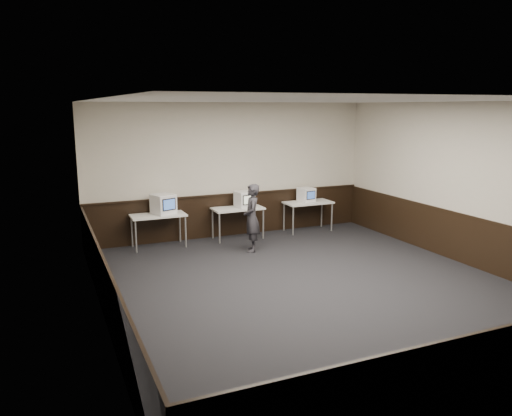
{
  "coord_description": "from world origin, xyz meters",
  "views": [
    {
      "loc": [
        -4.17,
        -7.19,
        3.11
      ],
      "look_at": [
        -0.39,
        1.6,
        1.15
      ],
      "focal_mm": 35.0,
      "sensor_mm": 36.0,
      "label": 1
    }
  ],
  "objects_px": {
    "desk_left": "(158,218)",
    "emac_center": "(244,199)",
    "desk_center": "(238,211)",
    "emac_left": "(163,204)",
    "person": "(252,218)",
    "desk_right": "(308,205)",
    "emac_right": "(306,195)"
  },
  "relations": [
    {
      "from": "emac_right",
      "to": "desk_center",
      "type": "bearing_deg",
      "value": 172.33
    },
    {
      "from": "emac_right",
      "to": "person",
      "type": "bearing_deg",
      "value": -158.56
    },
    {
      "from": "desk_right",
      "to": "desk_center",
      "type": "bearing_deg",
      "value": 180.0
    },
    {
      "from": "desk_right",
      "to": "person",
      "type": "height_order",
      "value": "person"
    },
    {
      "from": "desk_center",
      "to": "emac_left",
      "type": "height_order",
      "value": "emac_left"
    },
    {
      "from": "desk_left",
      "to": "emac_left",
      "type": "xyz_separation_m",
      "value": [
        0.14,
        0.03,
        0.29
      ]
    },
    {
      "from": "emac_left",
      "to": "emac_center",
      "type": "bearing_deg",
      "value": -20.3
    },
    {
      "from": "desk_left",
      "to": "emac_center",
      "type": "xyz_separation_m",
      "value": [
        2.07,
        -0.0,
        0.26
      ]
    },
    {
      "from": "desk_center",
      "to": "emac_center",
      "type": "xyz_separation_m",
      "value": [
        0.17,
        -0.0,
        0.26
      ]
    },
    {
      "from": "desk_left",
      "to": "person",
      "type": "relative_size",
      "value": 0.81
    },
    {
      "from": "desk_right",
      "to": "emac_right",
      "type": "xyz_separation_m",
      "value": [
        -0.04,
        0.03,
        0.25
      ]
    },
    {
      "from": "desk_center",
      "to": "emac_center",
      "type": "bearing_deg",
      "value": -1.5
    },
    {
      "from": "emac_right",
      "to": "person",
      "type": "relative_size",
      "value": 0.28
    },
    {
      "from": "emac_left",
      "to": "person",
      "type": "bearing_deg",
      "value": -53.63
    },
    {
      "from": "desk_left",
      "to": "desk_center",
      "type": "height_order",
      "value": "same"
    },
    {
      "from": "emac_left",
      "to": "person",
      "type": "xyz_separation_m",
      "value": [
        1.66,
        -1.13,
        -0.23
      ]
    },
    {
      "from": "desk_left",
      "to": "emac_center",
      "type": "height_order",
      "value": "emac_center"
    },
    {
      "from": "desk_center",
      "to": "emac_right",
      "type": "xyz_separation_m",
      "value": [
        1.86,
        0.03,
        0.25
      ]
    },
    {
      "from": "desk_right",
      "to": "emac_right",
      "type": "relative_size",
      "value": 2.85
    },
    {
      "from": "desk_left",
      "to": "emac_center",
      "type": "relative_size",
      "value": 2.68
    },
    {
      "from": "desk_center",
      "to": "emac_right",
      "type": "distance_m",
      "value": 1.88
    },
    {
      "from": "emac_left",
      "to": "person",
      "type": "height_order",
      "value": "person"
    },
    {
      "from": "desk_left",
      "to": "desk_center",
      "type": "distance_m",
      "value": 1.9
    },
    {
      "from": "emac_center",
      "to": "person",
      "type": "bearing_deg",
      "value": -110.34
    },
    {
      "from": "desk_left",
      "to": "emac_center",
      "type": "distance_m",
      "value": 2.08
    },
    {
      "from": "desk_left",
      "to": "emac_right",
      "type": "distance_m",
      "value": 3.77
    },
    {
      "from": "desk_center",
      "to": "desk_right",
      "type": "height_order",
      "value": "same"
    },
    {
      "from": "desk_right",
      "to": "emac_left",
      "type": "xyz_separation_m",
      "value": [
        -3.66,
        0.03,
        0.29
      ]
    },
    {
      "from": "desk_center",
      "to": "emac_center",
      "type": "distance_m",
      "value": 0.31
    },
    {
      "from": "emac_center",
      "to": "desk_right",
      "type": "bearing_deg",
      "value": -6.38
    },
    {
      "from": "desk_right",
      "to": "emac_left",
      "type": "height_order",
      "value": "emac_left"
    },
    {
      "from": "emac_right",
      "to": "person",
      "type": "xyz_separation_m",
      "value": [
        -1.96,
        -1.13,
        -0.19
      ]
    }
  ]
}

